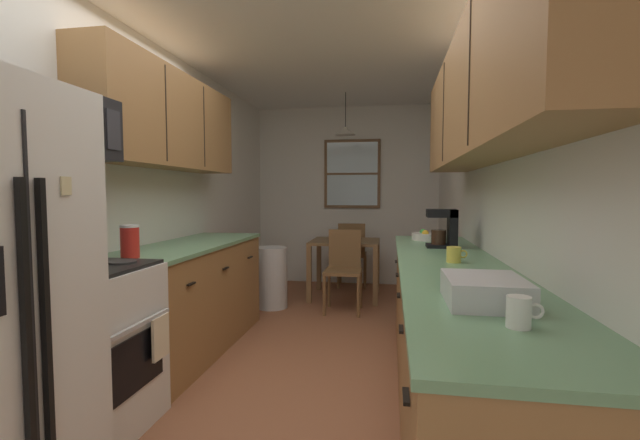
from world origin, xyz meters
TOP-DOWN VIEW (x-y plane):
  - ground_plane at (0.00, 1.00)m, footprint 12.00×12.00m
  - wall_left at (-1.35, 1.00)m, footprint 0.10×9.00m
  - wall_right at (1.35, 1.00)m, footprint 0.10×9.00m
  - wall_back at (0.00, 3.65)m, footprint 4.40×0.10m
  - ceiling_slab at (0.00, 1.00)m, footprint 4.40×9.00m
  - stove_range at (-0.99, -0.50)m, footprint 0.66×0.66m
  - microwave_over_range at (-1.11, -0.50)m, footprint 0.39×0.57m
  - counter_left at (-1.00, 0.74)m, footprint 0.64×1.83m
  - upper_cabinets_left at (-1.14, 0.69)m, footprint 0.33×1.91m
  - counter_right at (1.00, 0.05)m, footprint 0.64×3.21m
  - upper_cabinets_right at (1.14, -0.00)m, footprint 0.33×2.89m
  - dining_table at (0.07, 2.74)m, footprint 0.84×0.76m
  - dining_chair_near at (0.12, 2.16)m, footprint 0.40×0.40m
  - dining_chair_far at (0.11, 3.33)m, footprint 0.42×0.42m
  - pendant_light at (0.07, 2.74)m, footprint 0.25×0.25m
  - back_window at (0.08, 3.58)m, footprint 0.80×0.05m
  - trash_bin at (-0.70, 2.13)m, footprint 0.35×0.35m
  - storage_canister at (-1.00, -0.06)m, footprint 0.12×0.12m
  - dish_towel at (-0.64, -0.34)m, footprint 0.02×0.16m
  - coffee_maker at (1.05, 0.81)m, footprint 0.22×0.18m
  - mug_by_coffeemaker at (1.01, 0.10)m, footprint 0.12×0.08m
  - mug_spare at (1.03, -1.14)m, footprint 0.11×0.07m
  - fruit_bowl at (0.96, 1.32)m, footprint 0.28×0.28m
  - dish_rack at (0.98, -0.85)m, footprint 0.28×0.34m
  - table_serving_bowl at (0.00, 2.70)m, footprint 0.19×0.19m

SIDE VIEW (x-z plane):
  - ground_plane at x=0.00m, z-range 0.00..0.00m
  - trash_bin at x=-0.70m, z-range 0.00..0.70m
  - counter_right at x=1.00m, z-range 0.00..0.90m
  - counter_left at x=-1.00m, z-range 0.00..0.90m
  - stove_range at x=-0.99m, z-range -0.08..1.02m
  - dish_towel at x=-0.64m, z-range 0.38..0.62m
  - dining_chair_near at x=0.12m, z-range 0.05..0.95m
  - dining_chair_far at x=0.11m, z-range 0.05..0.95m
  - dining_table at x=0.07m, z-range 0.24..0.96m
  - table_serving_bowl at x=0.00m, z-range 0.72..0.78m
  - fruit_bowl at x=0.96m, z-range 0.89..0.98m
  - mug_by_coffeemaker at x=1.01m, z-range 0.90..0.99m
  - mug_spare at x=1.03m, z-range 0.90..1.00m
  - dish_rack at x=0.98m, z-range 0.90..1.00m
  - storage_canister at x=-1.00m, z-range 0.90..1.11m
  - coffee_maker at x=1.05m, z-range 0.91..1.20m
  - wall_left at x=-1.35m, z-range 0.00..2.55m
  - wall_right at x=1.35m, z-range 0.00..2.55m
  - wall_back at x=0.00m, z-range 0.00..2.55m
  - back_window at x=0.08m, z-range 1.10..2.08m
  - microwave_over_range at x=-1.11m, z-range 1.50..1.84m
  - upper_cabinets_right at x=1.14m, z-range 1.50..2.21m
  - upper_cabinets_left at x=-1.14m, z-range 1.52..2.27m
  - pendant_light at x=0.07m, z-range 1.82..2.34m
  - ceiling_slab at x=0.00m, z-range 2.55..2.63m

